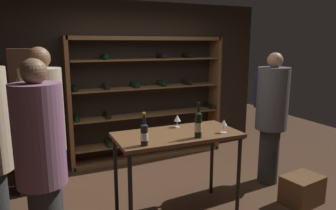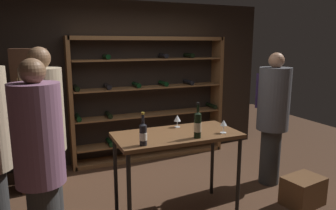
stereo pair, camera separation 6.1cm
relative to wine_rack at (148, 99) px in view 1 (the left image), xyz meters
name	(u,v)px [view 1 (the left image)]	position (x,y,z in m)	size (l,w,h in m)	color
ground_plane	(174,210)	(-0.33, -1.78, -1.02)	(9.97, 9.97, 0.00)	#472D1E
back_wall	(125,82)	(-0.33, 0.21, 0.30)	(5.03, 0.10, 2.63)	black
wine_rack	(148,99)	(0.00, 0.00, 0.00)	(2.65, 0.32, 2.06)	brown
tasting_table	(177,142)	(-0.34, -1.87, -0.14)	(1.37, 0.67, 0.98)	brown
person_host_in_suit	(44,129)	(-1.68, -1.41, 0.04)	(0.43, 0.42, 1.92)	#313131
person_bystander_dark_jacket	(271,113)	(1.22, -1.60, -0.01)	(0.42, 0.42, 1.83)	#2E2E2E
person_guest_blue_shirt	(41,158)	(-1.74, -2.17, 0.00)	(0.41, 0.41, 1.84)	#2E2E2E
wine_crate	(302,190)	(1.18, -2.26, -0.84)	(0.48, 0.34, 0.35)	brown
display_cabinet	(33,121)	(-1.80, -0.50, -0.08)	(0.44, 0.36, 1.89)	#4C2D1E
wine_bottle_black_capsule	(144,134)	(-0.81, -2.11, 0.07)	(0.08, 0.08, 0.33)	black
wine_bottle_gold_foil	(198,124)	(-0.21, -2.10, 0.10)	(0.08, 0.08, 0.38)	black
wine_glass_stemmed_center	(177,119)	(-0.23, -1.63, 0.06)	(0.08, 0.08, 0.15)	silver
wine_glass_stemmed_right	(224,123)	(0.14, -2.05, 0.06)	(0.07, 0.07, 0.15)	silver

